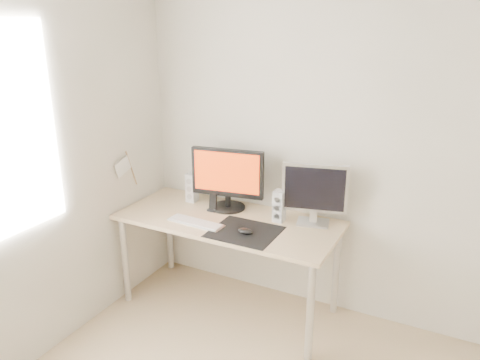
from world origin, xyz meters
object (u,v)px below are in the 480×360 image
(main_monitor, at_px, (227,177))
(second_monitor, at_px, (315,191))
(mouse, at_px, (245,231))
(desk, at_px, (228,228))
(speaker_right, at_px, (279,206))
(speaker_left, at_px, (192,188))
(phone_dock, at_px, (213,206))
(keyboard, at_px, (196,222))

(main_monitor, xyz_separation_m, second_monitor, (0.67, 0.03, -0.01))
(mouse, xyz_separation_m, second_monitor, (0.35, 0.37, 0.22))
(desk, bearing_deg, main_monitor, 119.02)
(speaker_right, bearing_deg, speaker_left, 176.36)
(mouse, relative_size, speaker_left, 0.47)
(main_monitor, bearing_deg, second_monitor, 2.50)
(main_monitor, height_order, phone_dock, main_monitor)
(second_monitor, relative_size, speaker_right, 1.94)
(speaker_right, bearing_deg, keyboard, -149.00)
(main_monitor, bearing_deg, phone_dock, -131.69)
(desk, height_order, second_monitor, second_monitor)
(desk, bearing_deg, speaker_right, 19.79)
(second_monitor, bearing_deg, speaker_right, -163.18)
(keyboard, relative_size, phone_dock, 3.24)
(mouse, relative_size, speaker_right, 0.47)
(speaker_right, height_order, phone_dock, speaker_right)
(main_monitor, xyz_separation_m, speaker_right, (0.44, -0.04, -0.14))
(mouse, distance_m, desk, 0.31)
(keyboard, bearing_deg, phone_dock, 91.78)
(mouse, distance_m, second_monitor, 0.55)
(desk, xyz_separation_m, phone_dock, (-0.17, 0.08, 0.12))
(main_monitor, height_order, second_monitor, main_monitor)
(mouse, height_order, main_monitor, main_monitor)
(desk, height_order, keyboard, keyboard)
(mouse, bearing_deg, main_monitor, 132.91)
(mouse, distance_m, speaker_left, 0.74)
(mouse, height_order, speaker_right, speaker_right)
(desk, distance_m, main_monitor, 0.38)
(mouse, xyz_separation_m, keyboard, (-0.39, 0.00, -0.02))
(phone_dock, bearing_deg, keyboard, -88.22)
(keyboard, bearing_deg, desk, 48.16)
(mouse, relative_size, desk, 0.07)
(desk, distance_m, keyboard, 0.26)
(mouse, bearing_deg, keyboard, 179.90)
(desk, bearing_deg, mouse, -38.20)
(main_monitor, xyz_separation_m, keyboard, (-0.07, -0.34, -0.25))
(speaker_left, bearing_deg, keyboard, -54.33)
(keyboard, bearing_deg, speaker_right, 31.00)
(speaker_left, bearing_deg, phone_dock, -21.21)
(phone_dock, bearing_deg, speaker_right, 5.20)
(second_monitor, bearing_deg, mouse, -132.72)
(second_monitor, bearing_deg, phone_dock, -171.11)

